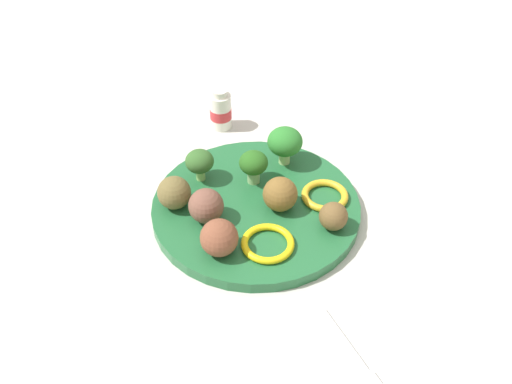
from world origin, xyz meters
TOP-DOWN VIEW (x-y plane):
  - ground_plane at (0.00, 0.00)m, footprint 4.00×4.00m
  - plate at (0.00, 0.00)m, footprint 0.28×0.28m
  - broccoli_floret_center at (-0.08, -0.04)m, footprint 0.04×0.04m
  - broccoli_floret_back_right at (-0.04, 0.02)m, footprint 0.04×0.04m
  - broccoli_floret_far_rim at (-0.05, 0.08)m, footprint 0.05×0.05m
  - meatball_mid_left at (-0.01, -0.07)m, footprint 0.05×0.05m
  - meatball_near_rim at (0.02, 0.02)m, footprint 0.05×0.05m
  - meatball_far_rim at (0.09, 0.06)m, footprint 0.04×0.04m
  - meatball_center at (-0.05, -0.09)m, footprint 0.04×0.04m
  - meatball_back_left at (0.05, -0.08)m, footprint 0.05×0.05m
  - pepper_ring_back_right at (0.04, 0.08)m, footprint 0.08×0.08m
  - pepper_ring_back_left at (0.07, -0.03)m, footprint 0.09×0.09m
  - napkin at (0.25, -0.01)m, footprint 0.18×0.13m
  - fork at (0.26, 0.00)m, footprint 0.12×0.02m
  - knife at (0.26, -0.03)m, footprint 0.15×0.03m
  - yogurt_bottle at (-0.20, 0.06)m, footprint 0.03×0.03m

SIDE VIEW (x-z plane):
  - ground_plane at x=0.00m, z-range 0.00..0.00m
  - napkin at x=0.25m, z-range 0.00..0.01m
  - knife at x=0.26m, z-range 0.00..0.01m
  - fork at x=0.26m, z-range 0.00..0.01m
  - plate at x=0.00m, z-range 0.00..0.02m
  - pepper_ring_back_left at x=0.07m, z-range 0.02..0.02m
  - pepper_ring_back_right at x=0.04m, z-range 0.02..0.03m
  - yogurt_bottle at x=-0.20m, z-range 0.00..0.06m
  - meatball_far_rim at x=0.09m, z-range 0.02..0.05m
  - meatball_center at x=-0.05m, z-range 0.02..0.06m
  - meatball_mid_left at x=-0.01m, z-range 0.02..0.06m
  - meatball_near_rim at x=0.02m, z-range 0.02..0.06m
  - meatball_back_left at x=0.05m, z-range 0.02..0.06m
  - broccoli_floret_center at x=-0.08m, z-range 0.02..0.07m
  - broccoli_floret_back_right at x=-0.04m, z-range 0.02..0.07m
  - broccoli_floret_far_rim at x=-0.05m, z-range 0.02..0.08m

